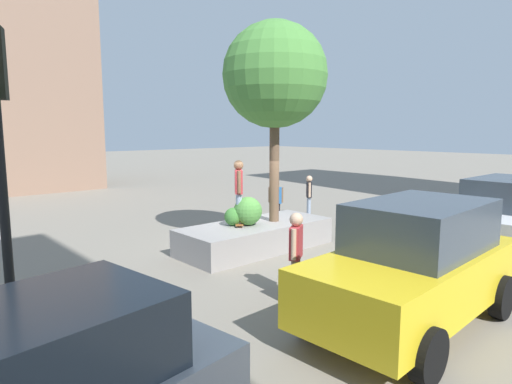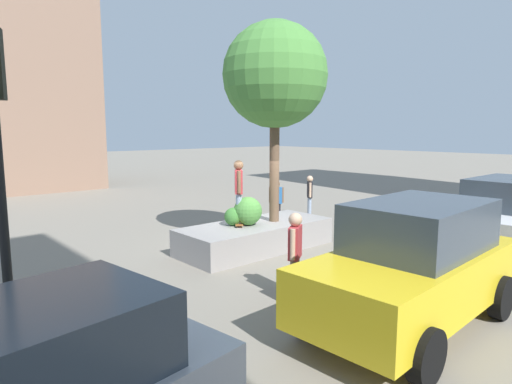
{
  "view_description": "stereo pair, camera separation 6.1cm",
  "coord_description": "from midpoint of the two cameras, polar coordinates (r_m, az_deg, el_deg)",
  "views": [
    {
      "loc": [
        8.18,
        9.25,
        3.35
      ],
      "look_at": [
        0.11,
        0.22,
        1.65
      ],
      "focal_mm": 30.71,
      "sensor_mm": 36.0,
      "label": 1
    },
    {
      "loc": [
        8.14,
        9.29,
        3.35
      ],
      "look_at": [
        0.11,
        0.22,
        1.65
      ],
      "focal_mm": 30.71,
      "sensor_mm": 36.0,
      "label": 2
    }
  ],
  "objects": [
    {
      "name": "boxwood_shrub",
      "position": [
        12.1,
        -3.1,
        -3.23
      ],
      "size": [
        0.5,
        0.5,
        0.5
      ],
      "primitive_type": "sphere",
      "color": "#3D7A33",
      "rests_on": "planter_ledge"
    },
    {
      "name": "planter_ledge",
      "position": [
        12.48,
        -0.14,
        -5.8
      ],
      "size": [
        4.49,
        1.86,
        0.75
      ],
      "primitive_type": "cube",
      "color": "gray",
      "rests_on": "ground"
    },
    {
      "name": "hedge_clump",
      "position": [
        12.13,
        -1.21,
        -2.49
      ],
      "size": [
        0.79,
        0.79,
        0.79
      ],
      "primitive_type": "sphere",
      "color": "#4C8C3D",
      "rests_on": "planter_ledge"
    },
    {
      "name": "ground_plane",
      "position": [
        12.8,
        -0.42,
        -7.17
      ],
      "size": [
        120.0,
        120.0,
        0.0
      ],
      "primitive_type": "plane",
      "color": "gray"
    },
    {
      "name": "taxi_cab",
      "position": [
        8.02,
        19.83,
        -8.81
      ],
      "size": [
        4.72,
        2.34,
        2.16
      ],
      "color": "gold",
      "rests_on": "ground"
    },
    {
      "name": "plaza_lowrise_south",
      "position": [
        28.97,
        -29.55,
        12.28
      ],
      "size": [
        7.93,
        6.83,
        12.05
      ],
      "primitive_type": "cube",
      "color": "#8C6B56",
      "rests_on": "ground"
    },
    {
      "name": "passerby_with_bag",
      "position": [
        17.23,
        6.81,
        -0.12
      ],
      "size": [
        0.43,
        0.44,
        1.61
      ],
      "color": "#8C9EB7",
      "rests_on": "ground"
    },
    {
      "name": "pedestrian_crossing",
      "position": [
        15.75,
        2.49,
        -0.9
      ],
      "size": [
        0.41,
        0.44,
        1.58
      ],
      "color": "black",
      "rests_on": "ground"
    },
    {
      "name": "plaza_tree",
      "position": [
        12.58,
        2.33,
        14.87
      ],
      "size": [
        2.94,
        2.94,
        5.6
      ],
      "color": "brown",
      "rests_on": "planter_ledge"
    },
    {
      "name": "bystander_watching",
      "position": [
        8.8,
        5.02,
        -7.44
      ],
      "size": [
        0.52,
        0.42,
        1.75
      ],
      "color": "#847056",
      "rests_on": "ground"
    },
    {
      "name": "police_car",
      "position": [
        13.65,
        29.62,
        -2.74
      ],
      "size": [
        4.46,
        2.1,
        2.07
      ],
      "color": "white",
      "rests_on": "ground"
    },
    {
      "name": "skateboarder",
      "position": [
        12.02,
        -2.42,
        0.67
      ],
      "size": [
        0.43,
        0.49,
        1.73
      ],
      "color": "#8C9EB7",
      "rests_on": "skateboard"
    },
    {
      "name": "skateboard",
      "position": [
        12.19,
        -2.39,
        -4.06
      ],
      "size": [
        0.65,
        0.77,
        0.07
      ],
      "color": "brown",
      "rests_on": "planter_ledge"
    }
  ]
}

